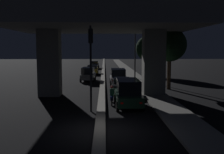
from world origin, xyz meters
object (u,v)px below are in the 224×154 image
at_px(car_white_third, 118,76).
at_px(motorcycle_blue_filtering_near, 112,96).
at_px(car_grey_third_oncoming, 94,65).
at_px(pedestrian_on_sidewalk, 146,80).
at_px(car_black_second, 122,85).
at_px(car_dark_green_lead, 128,92).
at_px(street_lamp, 133,42).
at_px(car_taxi_yellow_second_oncoming, 92,70).
at_px(traffic_light_left_of_median, 91,54).
at_px(car_grey_lead_oncoming, 88,74).

distance_m(car_white_third, motorcycle_blue_filtering_near, 11.66).
height_order(car_grey_third_oncoming, pedestrian_on_sidewalk, pedestrian_on_sidewalk).
xyz_separation_m(car_white_third, motorcycle_blue_filtering_near, (-1.10, -11.61, -0.37)).
height_order(car_black_second, pedestrian_on_sidewalk, pedestrian_on_sidewalk).
height_order(car_dark_green_lead, pedestrian_on_sidewalk, car_dark_green_lead).
xyz_separation_m(street_lamp, car_dark_green_lead, (-2.25, -17.75, -4.14)).
bearing_deg(car_white_third, street_lamp, -23.97).
xyz_separation_m(car_black_second, car_taxi_yellow_second_oncoming, (-3.70, 19.51, 0.01)).
bearing_deg(motorcycle_blue_filtering_near, pedestrian_on_sidewalk, -26.79).
distance_m(car_black_second, car_white_third, 6.67).
distance_m(street_lamp, motorcycle_blue_filtering_near, 17.73).
xyz_separation_m(car_taxi_yellow_second_oncoming, pedestrian_on_sidewalk, (6.34, -17.44, 0.23)).
xyz_separation_m(traffic_light_left_of_median, car_dark_green_lead, (2.63, 1.39, -2.84)).
distance_m(car_grey_lead_oncoming, car_grey_third_oncoming, 23.15).
bearing_deg(car_grey_lead_oncoming, car_white_third, 53.50).
bearing_deg(traffic_light_left_of_median, car_grey_third_oncoming, 91.85).
bearing_deg(motorcycle_blue_filtering_near, car_dark_green_lead, -128.33).
bearing_deg(car_black_second, motorcycle_blue_filtering_near, 169.94).
bearing_deg(motorcycle_blue_filtering_near, car_taxi_yellow_second_oncoming, 7.32).
distance_m(car_dark_green_lead, pedestrian_on_sidewalk, 8.38).
bearing_deg(street_lamp, car_white_third, -114.12).
height_order(street_lamp, motorcycle_blue_filtering_near, street_lamp).
bearing_deg(street_lamp, pedestrian_on_sidewalk, -88.12).
distance_m(traffic_light_left_of_median, car_grey_lead_oncoming, 17.34).
bearing_deg(motorcycle_blue_filtering_near, street_lamp, -10.24).
relative_size(street_lamp, car_dark_green_lead, 2.00).
xyz_separation_m(car_grey_third_oncoming, pedestrian_on_sidewalk, (6.50, -30.83, 0.19)).
distance_m(car_black_second, car_grey_lead_oncoming, 10.47).
bearing_deg(car_grey_lead_oncoming, car_dark_green_lead, 16.38).
bearing_deg(street_lamp, car_grey_third_oncoming, 106.35).
bearing_deg(car_dark_green_lead, car_grey_third_oncoming, 5.12).
distance_m(car_dark_green_lead, car_grey_third_oncoming, 39.01).
relative_size(car_dark_green_lead, car_taxi_yellow_second_oncoming, 1.10).
xyz_separation_m(car_dark_green_lead, car_grey_third_oncoming, (-3.93, 38.81, -0.24)).
distance_m(traffic_light_left_of_median, car_taxi_yellow_second_oncoming, 27.01).
height_order(motorcycle_blue_filtering_near, pedestrian_on_sidewalk, pedestrian_on_sidewalk).
height_order(traffic_light_left_of_median, car_grey_lead_oncoming, traffic_light_left_of_median).
height_order(car_white_third, car_grey_third_oncoming, car_white_third).
bearing_deg(street_lamp, car_black_second, -101.08).
height_order(car_white_third, pedestrian_on_sidewalk, car_white_third).
height_order(car_grey_lead_oncoming, motorcycle_blue_filtering_near, car_grey_lead_oncoming).
distance_m(car_black_second, car_taxi_yellow_second_oncoming, 19.86).
xyz_separation_m(car_black_second, car_white_third, (-0.00, 6.66, 0.22)).
bearing_deg(car_dark_green_lead, traffic_light_left_of_median, 117.20).
distance_m(street_lamp, car_black_second, 12.85).
relative_size(car_black_second, car_white_third, 1.20).
bearing_deg(car_dark_green_lead, car_grey_lead_oncoming, 13.30).
height_order(traffic_light_left_of_median, motorcycle_blue_filtering_near, traffic_light_left_of_median).
bearing_deg(car_white_third, car_taxi_yellow_second_oncoming, 16.20).
bearing_deg(traffic_light_left_of_median, street_lamp, 75.70).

